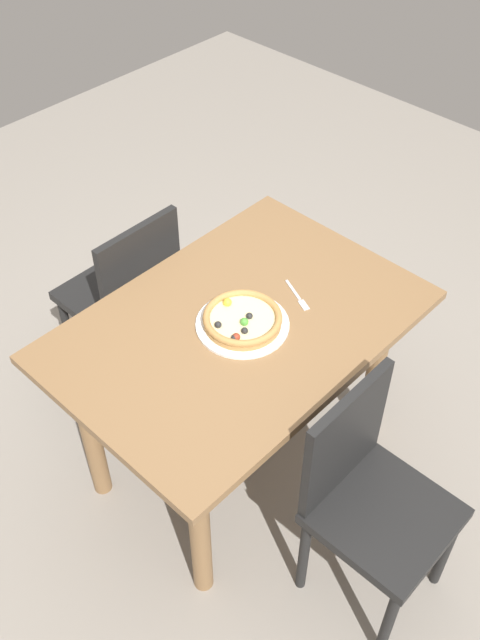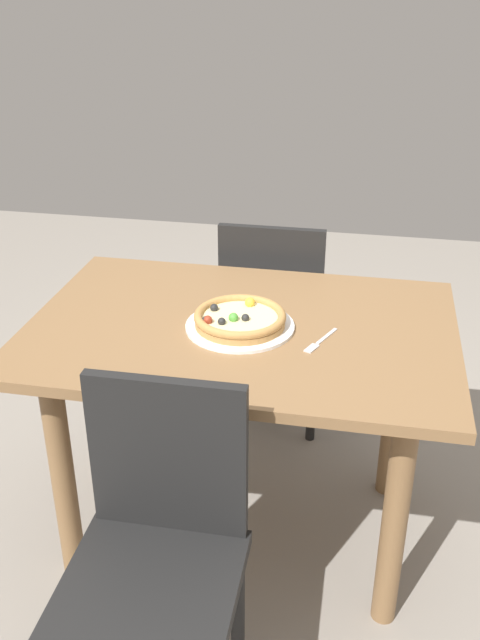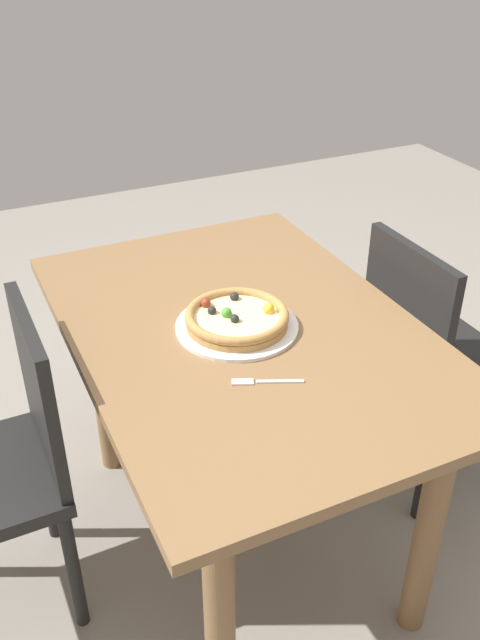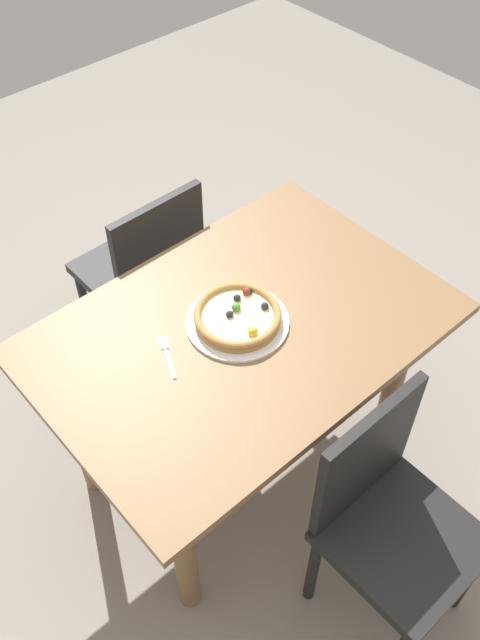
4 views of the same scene
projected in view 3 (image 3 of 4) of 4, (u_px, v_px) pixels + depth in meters
The scene contains 7 objects.
ground_plane at pixel (243, 531), 2.16m from camera, with size 6.00×6.00×0.00m, color gray.
dining_table at pixel (244, 368), 1.83m from camera, with size 1.24×0.85×0.77m.
chair_near at pixel (430, 356), 2.13m from camera, with size 0.40×0.40×0.89m.
chair_far at pixel (2, 462), 1.73m from camera, with size 0.40×0.40×0.89m.
plate at pixel (236, 325), 1.75m from camera, with size 0.32×0.32×0.01m, color white.
pizza at pixel (236, 317), 1.74m from camera, with size 0.27×0.27×0.05m.
fork at pixel (261, 382), 1.56m from camera, with size 0.08×0.16×0.00m.
Camera 3 is at (-1.34, 0.64, 1.71)m, focal length 38.50 mm.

